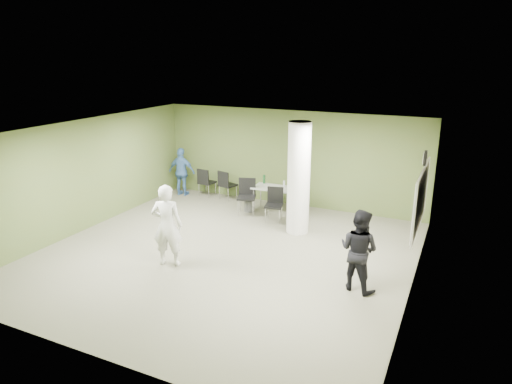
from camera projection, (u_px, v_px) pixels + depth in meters
The scene contains 17 objects.
floor at pixel (225, 254), 10.28m from camera, with size 8.00×8.00×0.00m, color #595946.
ceiling at pixel (222, 131), 9.47m from camera, with size 8.00×8.00×0.00m, color white.
wall_back at pixel (290, 158), 13.34m from camera, with size 8.00×0.02×2.80m, color #515F2C.
wall_left at pixel (85, 175), 11.50m from camera, with size 0.02×8.00×2.80m, color #515F2C.
wall_right_cream at pixel (417, 223), 8.26m from camera, with size 0.02×8.00×2.80m, color beige.
column at pixel (299, 178), 11.21m from camera, with size 0.56×0.56×2.80m, color silver.
whiteboard at pixel (420, 199), 9.30m from camera, with size 0.05×2.30×1.30m.
wall_clock at pixel (425, 158), 9.05m from camera, with size 0.06×0.32×0.32m.
folding_table at pixel (279, 189), 12.85m from camera, with size 1.54×0.71×0.97m.
wastebasket at pixel (249, 206), 13.06m from camera, with size 0.28×0.28×0.33m, color #4C4C4C.
chair_back_left at pixel (205, 180), 14.29m from camera, with size 0.49×0.49×0.91m.
chair_back_right at pixel (226, 183), 14.00m from camera, with size 0.56×0.56×0.91m.
chair_table_left at pixel (247, 193), 12.78m from camera, with size 0.63×0.63×1.00m.
chair_table_right at pixel (274, 202), 12.23m from camera, with size 0.54×0.54×0.91m.
woman_white at pixel (167, 225), 9.55m from camera, with size 0.65×0.43×1.78m, color silver.
man_black at pixel (359, 250), 8.56m from camera, with size 0.78×0.61×1.61m, color black.
man_blue at pixel (182, 172), 14.39m from camera, with size 0.89×0.37×1.52m, color #426CA4.
Camera 1 is at (4.63, -8.24, 4.34)m, focal length 32.00 mm.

